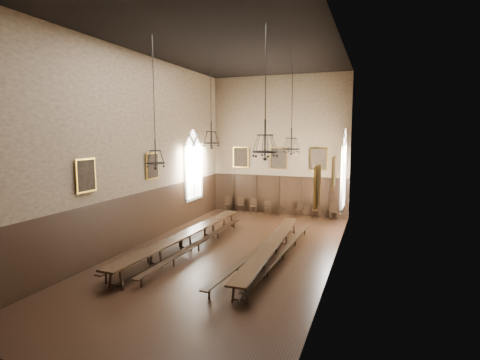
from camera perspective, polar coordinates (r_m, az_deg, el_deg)
The scene contains 34 objects.
floor at distance 16.81m, azimuth -1.97°, elevation -11.27°, with size 9.00×18.00×0.02m, color black.
ceiling at distance 16.39m, azimuth -2.11°, elevation 20.23°, with size 9.00×18.00×0.02m, color black.
wall_back at distance 24.55m, azimuth 5.96°, elevation 5.22°, with size 9.00×0.02×9.00m, color #8F7758.
wall_front at distance 8.38m, azimuth -25.99°, elevation 1.01°, with size 9.00×0.02×9.00m, color #8F7758.
wall_left at distance 18.16m, azimuth -15.37°, elevation 4.36°, with size 0.02×18.00×9.00m, color #8F7758.
wall_right at distance 14.88m, azimuth 14.31°, elevation 3.85°, with size 0.02×18.00×9.00m, color #8F7758.
wainscot_panelling at distance 16.46m, azimuth -1.99°, elevation -7.10°, with size 9.00×18.00×2.50m, color black, non-canonical shape.
table_left at distance 17.42m, azimuth -8.24°, elevation -9.25°, with size 1.13×10.38×0.81m.
table_right at distance 16.04m, azimuth 4.80°, elevation -10.76°, with size 1.04×9.57×0.75m.
bench_left_outer at distance 17.95m, azimuth -9.16°, elevation -9.15°, with size 0.99×10.26×0.46m.
bench_left_inner at distance 17.26m, azimuth -6.32°, elevation -9.84°, with size 0.39×9.41×0.42m.
bench_right_inner at distance 16.30m, azimuth 2.96°, elevation -10.81°, with size 0.95×9.66×0.43m.
bench_right_outer at distance 16.13m, azimuth 6.60°, elevation -11.09°, with size 0.58×9.26×0.42m.
chair_0 at distance 25.58m, azimuth -1.85°, elevation -4.15°, with size 0.50×0.50×1.01m.
chair_1 at distance 25.28m, azimuth 0.15°, elevation -4.27°, with size 0.57×0.57×1.01m.
chair_2 at distance 25.05m, azimuth 2.09°, elevation -4.40°, with size 0.55×0.56×0.98m.
chair_3 at distance 24.77m, azimuth 4.21°, elevation -4.62°, with size 0.49×0.49×0.88m.
chair_4 at distance 24.48m, azimuth 6.45°, elevation -4.77°, with size 0.44×0.44×0.91m.
chair_5 at distance 24.32m, azimuth 8.93°, elevation -4.85°, with size 0.55×0.55×0.97m.
chair_6 at distance 24.14m, azimuth 11.42°, elevation -4.98°, with size 0.45×0.45×0.98m.
chair_7 at distance 23.94m, azimuth 13.99°, elevation -5.13°, with size 0.56×0.56×1.01m.
chandelier_back_left at distance 18.68m, azimuth -4.40°, elevation 6.51°, with size 0.86×0.86×4.33m.
chandelier_back_right at distance 17.44m, azimuth 7.84°, elevation 5.73°, with size 0.79×0.79×4.58m.
chandelier_front_left at distance 14.97m, azimuth -12.77°, elevation 3.98°, with size 0.76×0.76×5.00m.
chandelier_front_right at distance 13.18m, azimuth 3.83°, elevation 5.52°, with size 0.91×0.91×4.52m.
portrait_back_0 at distance 25.23m, azimuth 0.12°, elevation 3.49°, with size 1.10×0.12×1.40m.
portrait_back_1 at distance 24.46m, azimuth 5.86°, elevation 3.34°, with size 1.10×0.12×1.40m.
portrait_back_2 at distance 23.96m, azimuth 11.90°, elevation 3.14°, with size 1.10×0.12×1.40m.
portrait_left_0 at distance 18.97m, azimuth -13.22°, elevation 2.11°, with size 0.12×1.00×1.30m.
portrait_left_1 at distance 15.42m, azimuth -22.43°, elevation 0.66°, with size 0.12×1.00×1.30m.
portrait_right_0 at distance 15.94m, azimuth 14.13°, elevation 1.17°, with size 0.12×1.00×1.30m.
portrait_right_1 at distance 11.51m, azimuth 11.74°, elevation -0.97°, with size 0.12×1.00×1.30m.
window_right at distance 20.43m, azimuth 15.59°, elevation 1.53°, with size 0.20×2.20×4.60m, color white, non-canonical shape.
window_left at distance 22.89m, azimuth -7.11°, elevation 2.31°, with size 0.20×2.20×4.60m, color white, non-canonical shape.
Camera 1 is at (6.02, -14.78, 5.28)m, focal length 28.00 mm.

